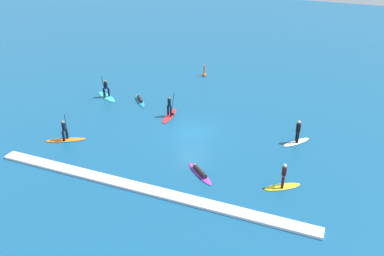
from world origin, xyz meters
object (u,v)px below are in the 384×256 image
object	(u,v)px
surfer_on_purple_board	(200,172)
surfer_on_orange_board	(65,135)
surfer_on_yellow_board	(283,181)
surfer_on_red_board	(170,112)
marker_buoy	(204,74)
surfer_on_teal_board	(106,93)
surfer_on_white_board	(297,136)
surfer_on_blue_board	(140,100)

from	to	relation	value
surfer_on_purple_board	surfer_on_orange_board	bearing A→B (deg)	38.30
surfer_on_yellow_board	surfer_on_orange_board	size ratio (longest dim) A/B	0.82
surfer_on_red_board	marker_buoy	distance (m)	10.51
surfer_on_red_board	surfer_on_teal_board	world-z (taller)	surfer_on_teal_board
surfer_on_white_board	surfer_on_red_board	size ratio (longest dim) A/B	0.77
surfer_on_red_board	surfer_on_teal_board	xyz separation A→B (m)	(-7.46, 1.56, 0.06)
surfer_on_purple_board	surfer_on_teal_board	world-z (taller)	surfer_on_teal_board
surfer_on_blue_board	surfer_on_teal_board	bearing A→B (deg)	55.01
surfer_on_purple_board	marker_buoy	bearing A→B (deg)	-30.08
surfer_on_orange_board	surfer_on_purple_board	bearing A→B (deg)	-31.20
surfer_on_white_board	surfer_on_teal_board	distance (m)	18.75
surfer_on_yellow_board	marker_buoy	distance (m)	21.00
surfer_on_teal_board	surfer_on_orange_board	xyz separation A→B (m)	(1.61, -8.51, -0.03)
surfer_on_purple_board	surfer_on_yellow_board	size ratio (longest dim) A/B	1.10
surfer_on_white_board	surfer_on_red_board	world-z (taller)	surfer_on_red_board
surfer_on_red_board	surfer_on_blue_board	world-z (taller)	surfer_on_red_board
surfer_on_purple_board	surfer_on_teal_board	size ratio (longest dim) A/B	0.91
surfer_on_teal_board	surfer_on_red_board	bearing A→B (deg)	19.11
surfer_on_red_board	surfer_on_purple_board	bearing A→B (deg)	-147.46
surfer_on_yellow_board	surfer_on_purple_board	bearing A→B (deg)	-29.13
surfer_on_purple_board	surfer_on_teal_board	distance (m)	15.89
surfer_on_purple_board	surfer_on_yellow_board	world-z (taller)	surfer_on_yellow_board
surfer_on_white_board	surfer_on_orange_board	bearing A→B (deg)	-30.76
surfer_on_blue_board	surfer_on_yellow_board	world-z (taller)	surfer_on_yellow_board
surfer_on_white_board	surfer_on_orange_board	xyz separation A→B (m)	(-17.02, -6.44, -0.14)
surfer_on_yellow_board	surfer_on_blue_board	bearing A→B (deg)	-64.80
surfer_on_white_board	surfer_on_orange_board	world-z (taller)	surfer_on_orange_board
surfer_on_blue_board	surfer_on_teal_board	distance (m)	3.48
surfer_on_white_board	surfer_on_blue_board	bearing A→B (deg)	-60.63
surfer_on_red_board	surfer_on_teal_board	bearing A→B (deg)	73.19
surfer_on_red_board	marker_buoy	xyz separation A→B (m)	(-0.66, 10.49, -0.16)
surfer_on_white_board	surfer_on_red_board	distance (m)	11.18
surfer_on_teal_board	marker_buoy	distance (m)	11.23
surfer_on_yellow_board	surfer_on_white_board	bearing A→B (deg)	-124.11
surfer_on_yellow_board	marker_buoy	xyz separation A→B (m)	(-11.93, 17.28, -0.27)
surfer_on_white_board	surfer_on_purple_board	xyz separation A→B (m)	(-5.50, -6.86, -0.43)
surfer_on_blue_board	surfer_on_yellow_board	size ratio (longest dim) A/B	1.06
surfer_on_white_board	marker_buoy	world-z (taller)	surfer_on_white_board
surfer_on_red_board	surfer_on_purple_board	xyz separation A→B (m)	(5.67, -7.38, -0.26)
surfer_on_blue_board	surfer_on_purple_board	bearing A→B (deg)	-175.05
surfer_on_purple_board	surfer_on_teal_board	bearing A→B (deg)	6.19
surfer_on_purple_board	marker_buoy	distance (m)	18.95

